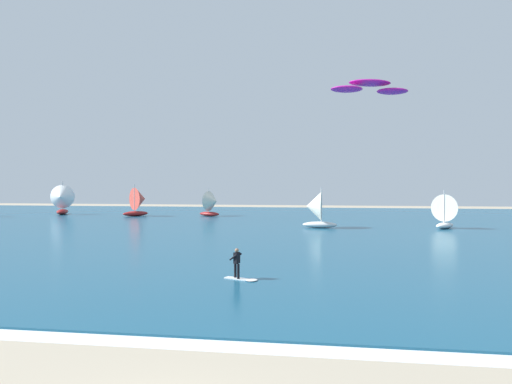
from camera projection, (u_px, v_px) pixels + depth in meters
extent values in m
cube|color=navy|center=(298.00, 225.00, 60.32)|extent=(160.00, 90.00, 0.10)
cube|color=white|center=(131.00, 336.00, 16.32)|extent=(83.79, 2.26, 0.01)
cube|color=white|center=(237.00, 278.00, 25.63)|extent=(1.46, 0.94, 0.05)
cylinder|color=black|center=(238.00, 271.00, 25.42)|extent=(0.14, 0.14, 0.80)
cylinder|color=black|center=(235.00, 270.00, 25.82)|extent=(0.14, 0.14, 0.80)
cube|color=black|center=(237.00, 258.00, 25.61)|extent=(0.34, 0.42, 0.60)
sphere|color=#9E7051|center=(237.00, 250.00, 25.60)|extent=(0.22, 0.22, 0.22)
cylinder|color=black|center=(233.00, 257.00, 25.46)|extent=(0.50, 0.28, 0.39)
cylinder|color=black|center=(238.00, 256.00, 25.84)|extent=(0.50, 0.28, 0.39)
ellipsoid|color=white|center=(252.00, 280.00, 25.13)|extent=(0.82, 0.88, 0.08)
ellipsoid|color=#B21999|center=(370.00, 83.00, 32.38)|extent=(3.45, 2.76, 0.35)
ellipsoid|color=#B21999|center=(347.00, 89.00, 32.02)|extent=(2.70, 2.47, 0.35)
ellipsoid|color=#B21999|center=(392.00, 91.00, 32.75)|extent=(2.70, 2.47, 0.35)
ellipsoid|color=white|center=(445.00, 225.00, 54.92)|extent=(3.22, 3.82, 0.71)
cylinder|color=silver|center=(444.00, 206.00, 54.75)|extent=(0.12, 0.12, 3.76)
cone|color=silver|center=(447.00, 208.00, 55.35)|extent=(3.53, 3.17, 3.16)
ellipsoid|color=maroon|center=(62.00, 212.00, 81.01)|extent=(3.11, 5.04, 0.89)
cylinder|color=silver|center=(63.00, 195.00, 81.18)|extent=(0.15, 0.15, 4.77)
cone|color=white|center=(61.00, 197.00, 80.16)|extent=(4.47, 3.28, 4.00)
ellipsoid|color=maroon|center=(209.00, 214.00, 76.35)|extent=(4.03, 2.75, 0.72)
cylinder|color=silver|center=(208.00, 200.00, 76.41)|extent=(0.12, 0.12, 3.82)
cone|color=silver|center=(213.00, 201.00, 75.96)|extent=(2.83, 3.61, 3.21)
ellipsoid|color=maroon|center=(136.00, 214.00, 76.38)|extent=(3.96, 4.28, 0.82)
cylinder|color=silver|center=(134.00, 198.00, 76.21)|extent=(0.14, 0.14, 4.35)
cone|color=#D84C3F|center=(140.00, 199.00, 76.84)|extent=(4.02, 3.82, 3.65)
ellipsoid|color=silver|center=(320.00, 225.00, 55.69)|extent=(4.07, 1.54, 0.75)
cylinder|color=silver|center=(321.00, 205.00, 55.61)|extent=(0.13, 0.13, 4.01)
cone|color=silver|center=(314.00, 206.00, 55.78)|extent=(1.89, 3.44, 3.37)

